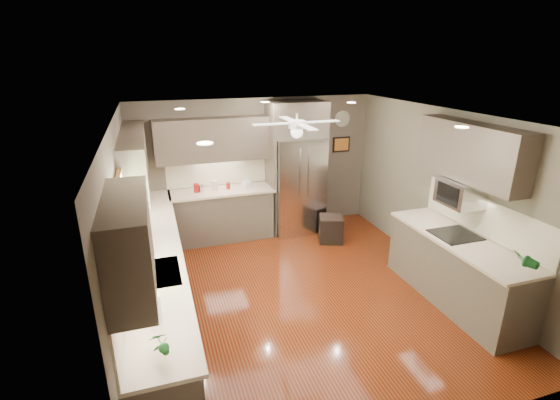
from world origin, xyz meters
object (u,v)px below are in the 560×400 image
potted_plant_left (159,343)px  paper_towel (154,309)px  canister_c (215,185)px  canister_d (228,186)px  refrigerator (297,170)px  microwave (460,193)px  canister_b (202,188)px  bowl (247,186)px  soap_bottle (143,249)px  canister_a (196,188)px  stool (331,229)px  potted_plant_right (524,260)px

potted_plant_left → paper_towel: size_ratio=0.91×
canister_c → canister_d: 0.24m
canister_c → refrigerator: size_ratio=0.07×
refrigerator → microwave: bearing=-63.9°
canister_d → canister_b: bearing=-176.8°
canister_b → canister_c: bearing=6.3°
potted_plant_left → bowl: size_ratio=1.11×
canister_d → soap_bottle: (-1.47, -2.27, 0.04)m
canister_a → canister_c: canister_c is taller
refrigerator → stool: 1.25m
canister_c → canister_d: (0.24, 0.00, -0.03)m
soap_bottle → paper_towel: bearing=-85.9°
canister_a → potted_plant_left: 4.17m
potted_plant_right → stool: 3.41m
canister_d → refrigerator: size_ratio=0.05×
potted_plant_right → refrigerator: refrigerator is taller
stool → paper_towel: size_ratio=1.79×
canister_b → stool: canister_b is taller
potted_plant_left → bowl: bearing=67.4°
potted_plant_left → canister_d: bearing=71.8°
paper_towel → potted_plant_left: bearing=-87.7°
bowl → refrigerator: (0.95, -0.03, 0.22)m
canister_a → refrigerator: bearing=-1.2°
stool → potted_plant_right: bearing=-75.9°
bowl → paper_towel: size_ratio=0.82×
microwave → paper_towel: bearing=-167.7°
soap_bottle → refrigerator: (2.76, 2.21, 0.15)m
potted_plant_right → canister_b: bearing=127.3°
canister_b → paper_towel: bearing=-103.9°
canister_c → stool: 2.24m
soap_bottle → canister_b: bearing=66.1°
refrigerator → paper_towel: (-2.67, -3.58, -0.11)m
canister_b → paper_towel: 3.72m
canister_b → microwave: 4.16m
canister_d → potted_plant_right: (2.52, -3.95, 0.09)m
bowl → paper_towel: bearing=-115.5°
canister_a → potted_plant_right: bearing=-51.9°
potted_plant_left → refrigerator: refrigerator is taller
canister_a → bowl: canister_a is taller
potted_plant_left → stool: 4.63m
canister_c → potted_plant_left: bearing=-105.1°
canister_b → refrigerator: refrigerator is taller
potted_plant_right → refrigerator: size_ratio=0.13×
refrigerator → paper_towel: size_ratio=8.30×
stool → paper_towel: (-3.08, -2.88, 0.84)m
potted_plant_left → potted_plant_right: size_ratio=0.88×
canister_d → bowl: 0.35m
canister_a → stool: bearing=-17.8°
refrigerator → potted_plant_left: bearing=-123.1°
refrigerator → canister_a: bearing=178.8°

